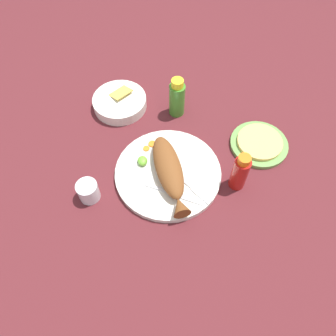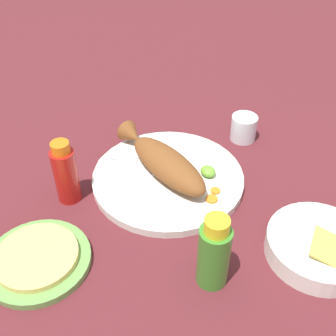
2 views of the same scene
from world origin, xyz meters
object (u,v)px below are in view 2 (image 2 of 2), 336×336
(fork_near, at_px, (131,168))
(tortilla_plate, at_px, (38,261))
(main_plate, at_px, (168,178))
(guacamole_bowl, at_px, (319,246))
(hot_sauce_bottle_red, at_px, (66,173))
(fried_fish, at_px, (164,161))
(fork_far, at_px, (142,156))
(hot_sauce_bottle_green, at_px, (214,253))
(salt_cup, at_px, (243,129))

(fork_near, height_order, tortilla_plate, fork_near)
(main_plate, distance_m, guacamole_bowl, 0.34)
(hot_sauce_bottle_red, bearing_deg, tortilla_plate, -40.54)
(fried_fish, xyz_separation_m, fork_far, (-0.07, -0.01, -0.03))
(main_plate, bearing_deg, fork_near, -136.92)
(hot_sauce_bottle_green, relative_size, guacamole_bowl, 0.78)
(main_plate, height_order, tortilla_plate, main_plate)
(main_plate, bearing_deg, guacamole_bowl, 21.89)
(main_plate, height_order, hot_sauce_bottle_red, hot_sauce_bottle_red)
(hot_sauce_bottle_red, relative_size, salt_cup, 2.26)
(main_plate, height_order, guacamole_bowl, guacamole_bowl)
(main_plate, height_order, hot_sauce_bottle_green, hot_sauce_bottle_green)
(fork_near, bearing_deg, hot_sauce_bottle_red, 52.55)
(main_plate, bearing_deg, hot_sauce_bottle_green, -15.32)
(fried_fish, distance_m, hot_sauce_bottle_green, 0.28)
(fork_far, bearing_deg, fork_near, 59.28)
(main_plate, height_order, fork_near, fork_near)
(hot_sauce_bottle_red, bearing_deg, guacamole_bowl, 40.93)
(main_plate, bearing_deg, fried_fish, -174.46)
(fork_far, bearing_deg, main_plate, 129.69)
(hot_sauce_bottle_red, bearing_deg, hot_sauce_bottle_green, 22.37)
(main_plate, distance_m, fork_near, 0.08)
(main_plate, height_order, fork_far, fork_far)
(hot_sauce_bottle_red, bearing_deg, fried_fish, 76.24)
(guacamole_bowl, bearing_deg, fried_fish, -158.84)
(hot_sauce_bottle_red, relative_size, guacamole_bowl, 0.75)
(fried_fish, height_order, fork_far, fried_fish)
(fork_near, relative_size, hot_sauce_bottle_red, 1.11)
(guacamole_bowl, bearing_deg, fork_near, -153.93)
(fried_fish, distance_m, hot_sauce_bottle_red, 0.21)
(hot_sauce_bottle_red, xyz_separation_m, guacamole_bowl, (0.38, 0.33, -0.04))
(fried_fish, height_order, hot_sauce_bottle_red, hot_sauce_bottle_red)
(hot_sauce_bottle_red, height_order, salt_cup, hot_sauce_bottle_red)
(main_plate, xyz_separation_m, hot_sauce_bottle_green, (0.26, -0.07, 0.06))
(main_plate, bearing_deg, tortilla_plate, -78.05)
(hot_sauce_bottle_green, xyz_separation_m, tortilla_plate, (-0.19, -0.24, -0.06))
(fried_fish, bearing_deg, salt_cup, 90.12)
(main_plate, relative_size, guacamole_bowl, 1.74)
(guacamole_bowl, height_order, tortilla_plate, guacamole_bowl)
(salt_cup, bearing_deg, fork_far, -99.98)
(fork_far, bearing_deg, hot_sauce_bottle_green, 109.98)
(hot_sauce_bottle_red, distance_m, guacamole_bowl, 0.50)
(fried_fish, bearing_deg, main_plate, -0.00)
(salt_cup, height_order, tortilla_plate, salt_cup)
(tortilla_plate, bearing_deg, hot_sauce_bottle_green, 52.25)
(salt_cup, bearing_deg, fried_fish, -84.34)
(hot_sauce_bottle_green, height_order, salt_cup, hot_sauce_bottle_green)
(hot_sauce_bottle_red, height_order, guacamole_bowl, hot_sauce_bottle_red)
(hot_sauce_bottle_red, xyz_separation_m, salt_cup, (0.02, 0.44, -0.04))
(salt_cup, bearing_deg, main_plate, -80.64)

